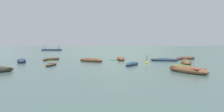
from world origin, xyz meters
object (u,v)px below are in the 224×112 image
rowboat_12 (186,62)px  rowboat_1 (51,65)px  rowboat_2 (132,64)px  ferry_0 (52,50)px  rowboat_3 (164,60)px  rowboat_11 (186,58)px  rowboat_0 (91,60)px  rowboat_8 (187,70)px  rowboat_10 (121,59)px  rowboat_7 (51,59)px  rowboat_5 (22,61)px  mooring_buoy (147,63)px

rowboat_12 → rowboat_1: bearing=-178.3°
rowboat_2 → ferry_0: size_ratio=0.41×
rowboat_3 → rowboat_11: rowboat_11 is taller
rowboat_0 → rowboat_11: (15.82, 3.31, -0.00)m
rowboat_1 → rowboat_3: rowboat_3 is taller
rowboat_8 → rowboat_10: 16.19m
rowboat_1 → rowboat_3: bearing=21.1°
rowboat_1 → rowboat_7: size_ratio=0.80×
rowboat_7 → rowboat_1: bearing=-78.8°
rowboat_11 → rowboat_12: rowboat_12 is taller
rowboat_3 → rowboat_12: rowboat_12 is taller
rowboat_3 → rowboat_7: (-17.37, 3.26, -0.02)m
rowboat_2 → rowboat_10: (-0.23, 8.87, 0.06)m
rowboat_3 → rowboat_10: (-6.32, 2.48, 0.03)m
rowboat_5 → rowboat_11: size_ratio=0.91×
rowboat_2 → rowboat_5: (-14.45, 5.36, 0.06)m
rowboat_1 → rowboat_8: 14.94m
ferry_0 → mooring_buoy: size_ratio=7.07×
rowboat_2 → ferry_0: (-22.98, 69.35, 0.30)m
rowboat_1 → rowboat_10: rowboat_10 is taller
rowboat_2 → mooring_buoy: mooring_buoy is taller
rowboat_11 → ferry_0: (-33.85, 59.92, 0.25)m
rowboat_7 → rowboat_10: bearing=-4.0°
rowboat_5 → mooring_buoy: size_ratio=3.11×
rowboat_5 → rowboat_12: rowboat_12 is taller
rowboat_5 → ferry_0: ferry_0 is taller
rowboat_1 → rowboat_8: (13.06, -7.25, 0.11)m
rowboat_7 → rowboat_8: rowboat_8 is taller
rowboat_7 → rowboat_11: 22.15m
rowboat_7 → rowboat_3: bearing=-10.6°
rowboat_11 → mooring_buoy: 11.10m
rowboat_7 → rowboat_11: size_ratio=0.95×
rowboat_1 → rowboat_10: 12.52m
rowboat_1 → ferry_0: size_ratio=0.37×
rowboat_1 → mooring_buoy: 11.97m
rowboat_8 → ferry_0: 80.71m
rowboat_10 → ferry_0: size_ratio=0.52×
rowboat_7 → mooring_buoy: size_ratio=3.26×
rowboat_3 → rowboat_0: bearing=-178.6°
rowboat_11 → rowboat_3: bearing=-147.6°
rowboat_8 → mooring_buoy: mooring_buoy is taller
rowboat_0 → rowboat_7: bearing=150.9°
rowboat_12 → rowboat_8: bearing=-113.6°
ferry_0 → rowboat_11: bearing=-60.5°
rowboat_10 → mooring_buoy: bearing=-68.5°
rowboat_3 → rowboat_12: (0.90, -5.51, 0.04)m
rowboat_11 → rowboat_7: bearing=179.4°
rowboat_10 → mooring_buoy: mooring_buoy is taller
rowboat_0 → ferry_0: size_ratio=0.50×
rowboat_10 → ferry_0: (-22.75, 60.48, 0.23)m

